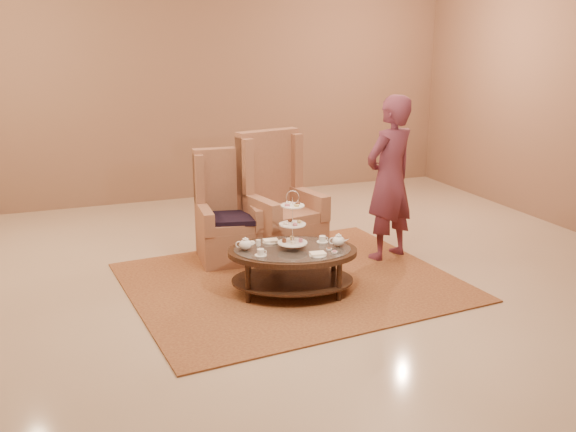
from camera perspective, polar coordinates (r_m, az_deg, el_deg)
name	(u,v)px	position (r m, az deg, el deg)	size (l,w,h in m)	color
ground	(294,294)	(6.13, 0.52, -6.98)	(8.00, 8.00, 0.00)	#BFA98E
ceiling	(294,294)	(6.13, 0.52, -6.98)	(8.00, 8.00, 0.02)	silver
wall_back	(193,79)	(9.50, -8.47, 11.96)	(8.00, 0.04, 3.50)	#866049
rug	(291,282)	(6.41, 0.30, -5.86)	(3.30, 2.83, 0.02)	#996536
tea_table	(292,257)	(6.02, 0.40, -3.68)	(1.41, 1.17, 1.01)	black
armchair_left	(228,223)	(6.99, -5.36, -0.61)	(0.69, 0.71, 1.19)	#9A6448
armchair_right	(278,214)	(7.08, -0.89, 0.14)	(0.88, 0.90, 1.37)	#9A6448
person	(390,179)	(6.93, 9.02, 3.28)	(0.75, 0.61, 1.78)	#612939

